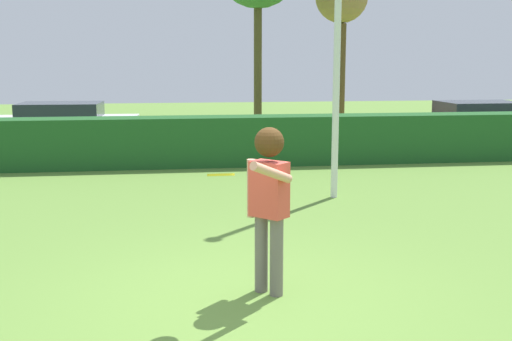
% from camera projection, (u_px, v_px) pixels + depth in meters
% --- Properties ---
extents(ground_plane, '(60.00, 60.00, 0.00)m').
position_uv_depth(ground_plane, '(247.00, 302.00, 6.46)').
color(ground_plane, olive).
extents(person, '(0.50, 0.82, 1.77)m').
position_uv_depth(person, '(268.00, 192.00, 6.51)').
color(person, slate).
rests_on(person, ground).
extents(frisbee, '(0.26, 0.26, 0.07)m').
position_uv_depth(frisbee, '(221.00, 175.00, 5.93)').
color(frisbee, yellow).
extents(lamppost, '(0.24, 0.24, 5.83)m').
position_uv_depth(lamppost, '(338.00, 13.00, 10.80)').
color(lamppost, silver).
rests_on(lamppost, ground).
extents(hedge_row, '(27.37, 0.90, 1.14)m').
position_uv_depth(hedge_row, '(202.00, 141.00, 14.64)').
color(hedge_row, '#1F5422').
rests_on(hedge_row, ground).
extents(parked_car_white, '(4.26, 1.93, 1.25)m').
position_uv_depth(parked_car_white, '(61.00, 123.00, 17.70)').
color(parked_car_white, white).
rests_on(parked_car_white, ground).
extents(parked_car_red, '(4.24, 1.89, 1.25)m').
position_uv_depth(parked_car_red, '(479.00, 121.00, 18.15)').
color(parked_car_red, '#B21E1E').
rests_on(parked_car_red, ground).
extents(willow_tree, '(1.82, 1.82, 5.49)m').
position_uv_depth(willow_tree, '(342.00, 3.00, 21.68)').
color(willow_tree, brown).
rests_on(willow_tree, ground).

